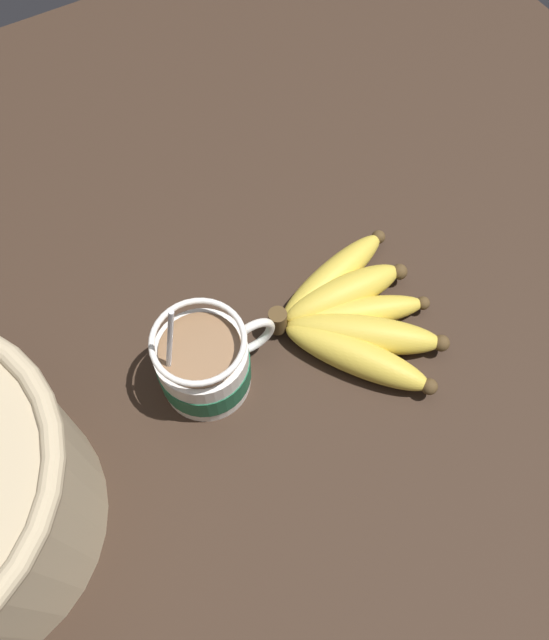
% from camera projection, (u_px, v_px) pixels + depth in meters
% --- Properties ---
extents(table, '(1.33, 1.33, 0.03)m').
position_uv_depth(table, '(264.00, 357.00, 0.69)').
color(table, '#332319').
rests_on(table, ground).
extents(coffee_mug, '(0.13, 0.09, 0.16)m').
position_uv_depth(coffee_mug, '(204.00, 362.00, 0.63)').
color(coffee_mug, white).
rests_on(coffee_mug, table).
extents(banana_bunch, '(0.18, 0.21, 0.04)m').
position_uv_depth(banana_bunch, '(351.00, 316.00, 0.68)').
color(banana_bunch, '#4C381E').
rests_on(banana_bunch, table).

